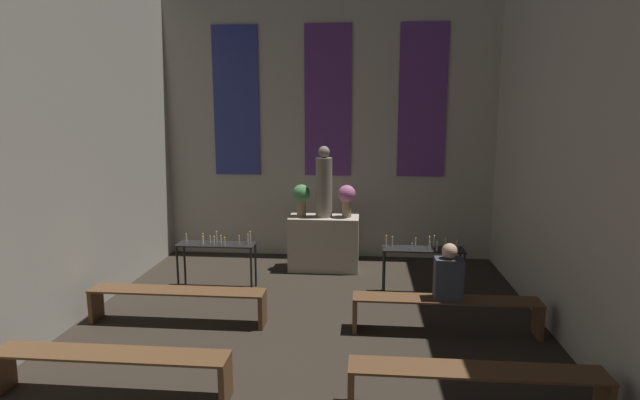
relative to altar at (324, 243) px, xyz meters
name	(u,v)px	position (x,y,z in m)	size (l,w,h in m)	color
wall_back	(328,127)	(0.00, 0.96, 2.10)	(6.67, 0.16, 5.14)	#B2AD9E
altar	(324,243)	(0.00, 0.00, 0.00)	(1.27, 0.60, 0.99)	#BCB29E
statue	(324,184)	(0.00, 0.00, 1.09)	(0.30, 0.30, 1.29)	gray
flower_vase_left	(301,196)	(-0.41, 0.00, 0.87)	(0.32, 0.32, 0.59)	#937A5B
flower_vase_right	(347,197)	(0.41, 0.00, 0.87)	(0.32, 0.32, 0.59)	#937A5B
candle_rack_left	(217,250)	(-1.66, -1.19, 0.16)	(1.27, 0.38, 0.97)	black
candle_rack_right	(423,255)	(1.67, -1.18, 0.16)	(1.27, 0.38, 0.96)	black
pew_third_left	(111,364)	(-1.81, -4.39, -0.14)	(2.43, 0.36, 0.48)	brown
pew_third_right	(476,381)	(1.81, -4.39, -0.14)	(2.43, 0.36, 0.48)	brown
pew_back_left	(177,298)	(-1.81, -2.56, -0.14)	(2.43, 0.36, 0.48)	brown
pew_back_right	(445,307)	(1.81, -2.56, -0.14)	(2.43, 0.36, 0.48)	brown
person_seated	(449,275)	(1.83, -2.56, 0.31)	(0.36, 0.24, 0.74)	#383D47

